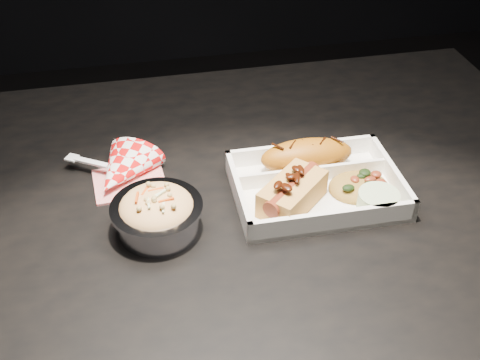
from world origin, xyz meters
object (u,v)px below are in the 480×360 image
fried_pastry (307,155)px  napkin_fork (122,171)px  hotdog (293,191)px  food_tray (316,189)px  foil_coleslaw_cup (157,212)px  dining_table (222,236)px

fried_pastry → napkin_fork: 0.29m
hotdog → napkin_fork: 0.27m
food_tray → foil_coleslaw_cup: foil_coleslaw_cup is taller
fried_pastry → hotdog: bearing=-119.5°
food_tray → napkin_fork: bearing=162.2°
foil_coleslaw_cup → napkin_fork: 0.14m
food_tray → napkin_fork: (-0.29, 0.10, 0.01)m
dining_table → foil_coleslaw_cup: 0.17m
hotdog → napkin_fork: size_ratio=0.75×
foil_coleslaw_cup → napkin_fork: bearing=108.7°
dining_table → hotdog: hotdog is taller
food_tray → fried_pastry: 0.06m
fried_pastry → hotdog: (-0.05, -0.08, -0.00)m
hotdog → dining_table: bearing=106.0°
dining_table → fried_pastry: 0.19m
dining_table → hotdog: size_ratio=9.95×
dining_table → foil_coleslaw_cup: size_ratio=9.24×
fried_pastry → foil_coleslaw_cup: 0.26m
dining_table → foil_coleslaw_cup: (-0.10, -0.07, 0.12)m
hotdog → foil_coleslaw_cup: foil_coleslaw_cup is taller
foil_coleslaw_cup → dining_table: bearing=32.5°
food_tray → hotdog: hotdog is taller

